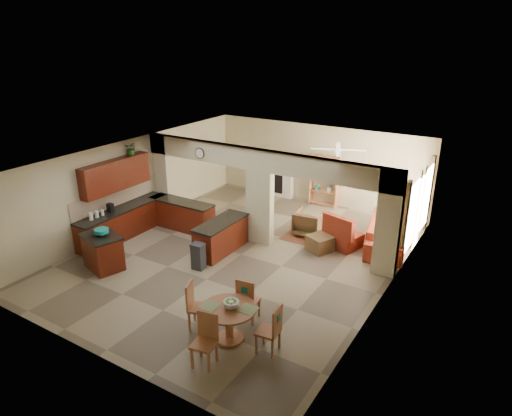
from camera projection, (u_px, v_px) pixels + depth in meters
The scene contains 39 objects.
floor at pixel (241, 255), 12.74m from camera, with size 10.00×10.00×0.00m, color #83775B.
ceiling at pixel (240, 157), 11.72m from camera, with size 10.00×10.00×0.00m, color white.
wall_back at pixel (318, 164), 16.20m from camera, with size 8.00×8.00×0.00m, color #BBB088.
wall_front at pixel (89, 293), 8.26m from camera, with size 8.00×8.00×0.00m, color #BBB088.
wall_left at pixel (133, 184), 14.18m from camera, with size 10.00×10.00×0.00m, color #BBB088.
wall_right at pixel (389, 242), 10.28m from camera, with size 10.00×10.00×0.00m, color #BBB088.
partition_left_pier at pixel (163, 177), 14.83m from camera, with size 0.60×0.25×2.80m, color #BBB088.
partition_center_pier at pixel (260, 207), 13.13m from camera, with size 0.80×0.25×2.20m, color #BBB088.
partition_right_pier at pixel (388, 224), 11.22m from camera, with size 0.60×0.25×2.80m, color #BBB088.
partition_header at pixel (260, 160), 12.63m from camera, with size 8.00×0.25×0.60m, color #BBB088.
kitchen_counter at pixel (148, 219), 13.96m from camera, with size 2.52×3.29×1.48m.
upper_cabinets at pixel (116, 175), 13.27m from camera, with size 0.35×2.40×0.90m, color #3E0A07.
peninsula at pixel (221, 236), 12.78m from camera, with size 0.70×1.85×0.91m.
wall_clock at pixel (200, 153), 13.50m from camera, with size 0.34×0.34×0.03m, color #50351A.
rug at pixel (312, 237), 13.82m from camera, with size 1.60×1.30×0.01m, color brown.
fireplace at pixel (276, 180), 17.13m from camera, with size 1.60×0.35×1.20m.
shelving_unit at pixel (324, 181), 16.07m from camera, with size 1.00×0.32×1.80m, color #A56139.
window_a at pixel (412, 216), 12.19m from camera, with size 0.02×0.90×1.90m, color white.
window_b at pixel (426, 198), 13.54m from camera, with size 0.02×0.90×1.90m, color white.
glazed_door at pixel (419, 212), 12.92m from camera, with size 0.02×0.70×2.10m, color white.
drape_a_left at pixel (404, 224), 11.74m from camera, with size 0.10×0.28×2.30m, color #411D1A.
drape_a_right at pixel (416, 209), 12.69m from camera, with size 0.10×0.28×2.30m, color #411D1A.
drape_b_left at pixel (420, 204), 13.09m from camera, with size 0.10×0.28×2.30m, color #411D1A.
drape_b_right at pixel (429, 192), 14.04m from camera, with size 0.10×0.28×2.30m, color #411D1A.
ceiling_fan at pixel (338, 150), 13.46m from camera, with size 1.00×1.00×0.10m, color white.
kitchen_island at pixel (103, 252), 11.88m from camera, with size 1.24×1.04×0.93m.
teal_bowl at pixel (102, 232), 11.69m from camera, with size 0.37×0.37×0.18m, color #13867C.
trash_can at pixel (198, 257), 11.87m from camera, with size 0.31×0.26×0.66m, color #29292B.
dining_table at pixel (229, 318), 9.06m from camera, with size 1.11×1.11×0.75m.
fruit_bowl at pixel (231, 304), 8.94m from camera, with size 0.31×0.31×0.17m, color #63A824.
sofa at pixel (388, 233), 13.14m from camera, with size 1.05×2.68×0.78m, color maroon.
chaise at pixel (341, 239), 13.21m from camera, with size 1.02×0.83×0.41m, color maroon.
armchair at pixel (309, 223), 13.87m from camera, with size 0.82×0.84×0.77m, color maroon.
ottoman at pixel (320, 243), 12.90m from camera, with size 0.61×0.61×0.45m, color maroon.
plant at pixel (131, 148), 13.59m from camera, with size 0.36×0.31×0.40m, color #155018.
chair_north at pixel (247, 298), 9.65m from camera, with size 0.47×0.47×1.02m.
chair_east at pixel (272, 328), 8.68m from camera, with size 0.46×0.46×1.02m.
chair_south at pixel (206, 337), 8.43m from camera, with size 0.49×0.49×1.02m.
chair_west at pixel (195, 303), 9.47m from camera, with size 0.54×0.54×1.02m.
Camera 1 is at (6.31, -9.50, 5.84)m, focal length 32.00 mm.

